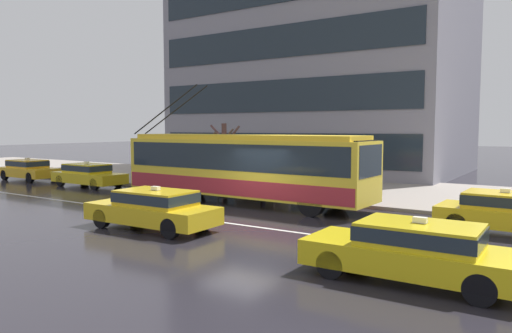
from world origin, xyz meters
name	(u,v)px	position (x,y,z in m)	size (l,w,h in m)	color
ground_plane	(240,217)	(0.00, 0.00, 0.00)	(160.00, 160.00, 0.00)	#252229
sidewalk_slab	(341,188)	(0.00, 9.26, 0.07)	(80.00, 10.00, 0.14)	gray
lane_centre_line	(220,222)	(0.00, -1.20, 0.00)	(72.00, 0.14, 0.01)	silver
trolleybus	(243,166)	(-1.70, 2.66, 1.63)	(12.26, 2.76, 5.21)	yellow
taxi_far_behind	(29,169)	(-18.25, 2.88, 0.70)	(4.31, 1.84, 1.39)	yellow
taxi_oncoming_far	(414,249)	(7.39, -4.04, 0.70)	(4.49, 1.80, 1.39)	yellow
taxi_queued_behind_bus	(88,174)	(-12.31, 2.77, 0.70)	(4.61, 1.83, 1.39)	yellow
taxi_oncoming_near	(153,207)	(-1.09, -3.28, 0.70)	(4.54, 1.87, 1.39)	gold
taxi_ahead_of_bus	(508,211)	(8.53, 2.25, 0.70)	(4.26, 1.97, 1.39)	yellow
bus_shelter	(256,153)	(-3.11, 5.75, 1.99)	(3.63, 1.82, 2.43)	gray
pedestrian_at_shelter	(226,159)	(-4.54, 5.18, 1.67)	(1.31, 1.31, 1.93)	black
pedestrian_approaching_curb	(262,160)	(-2.15, 4.82, 1.73)	(1.42, 1.42, 1.95)	black
street_tree_bare	(224,149)	(-6.06, 7.00, 2.07)	(1.80, 1.47, 3.36)	brown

